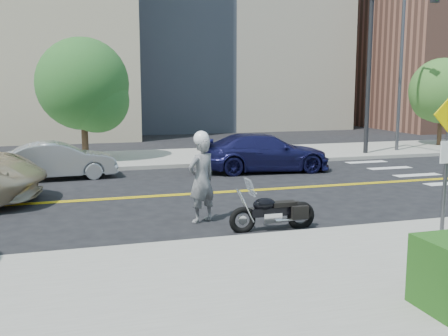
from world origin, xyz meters
TOP-DOWN VIEW (x-y plane):
  - ground_plane at (0.00, 0.00)m, footprint 120.00×120.00m
  - sidewalk_near at (0.00, -7.50)m, footprint 60.00×5.00m
  - sidewalk_far at (0.00, 7.50)m, footprint 60.00×5.00m
  - lamp_post at (12.00, 6.50)m, footprint 0.16×0.16m
  - traffic_light at (10.00, 5.08)m, footprint 0.28×4.50m
  - pedestrian_sign at (4.20, -6.31)m, footprint 0.78×0.08m
  - motorcyclist at (-0.08, -3.19)m, footprint 0.88×0.76m
  - motorcycle at (1.27, -4.34)m, footprint 1.96×0.60m
  - parked_car_silver at (-3.41, 3.83)m, footprint 3.98×1.61m
  - parked_car_blue at (4.01, 3.31)m, footprint 5.07×2.42m
  - tree_far_a at (-2.39, 7.47)m, footprint 3.78×3.78m
  - tree_far_b at (15.42, 7.76)m, footprint 3.33×3.33m

SIDE VIEW (x-z plane):
  - ground_plane at x=0.00m, z-range 0.00..0.00m
  - sidewalk_near at x=0.00m, z-range 0.00..0.15m
  - sidewalk_far at x=0.00m, z-range 0.00..0.15m
  - motorcycle at x=1.27m, z-range 0.00..1.19m
  - parked_car_silver at x=-3.41m, z-range 0.00..1.28m
  - parked_car_blue at x=4.01m, z-range 0.00..1.43m
  - motorcyclist at x=-0.08m, z-range 0.00..2.17m
  - pedestrian_sign at x=4.20m, z-range 0.46..3.46m
  - tree_far_b at x=15.42m, z-range 0.63..5.23m
  - tree_far_a at x=-2.39m, z-range 0.69..5.85m
  - lamp_post at x=12.00m, z-range 0.15..8.15m
  - traffic_light at x=10.00m, z-range 1.17..8.17m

